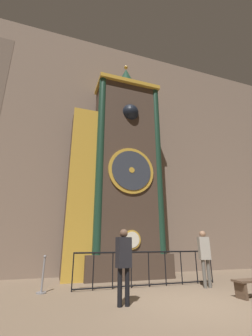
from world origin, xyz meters
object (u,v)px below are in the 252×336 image
(visitor_near, at_px, (124,258))
(clock_tower, at_px, (119,171))
(visitor_far, at_px, (204,253))
(stanchion_post, at_px, (42,281))

(visitor_near, bearing_deg, clock_tower, 65.65)
(clock_tower, height_order, visitor_far, clock_tower)
(visitor_far, xyz_separation_m, stanchion_post, (-4.98, 0.84, -0.72))
(visitor_near, relative_size, stanchion_post, 1.66)
(clock_tower, relative_size, visitor_near, 6.30)
(visitor_near, distance_m, visitor_far, 3.41)
(clock_tower, bearing_deg, stanchion_post, -145.56)
(clock_tower, relative_size, visitor_far, 6.10)
(visitor_far, distance_m, stanchion_post, 5.11)
(stanchion_post, bearing_deg, visitor_near, -48.67)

